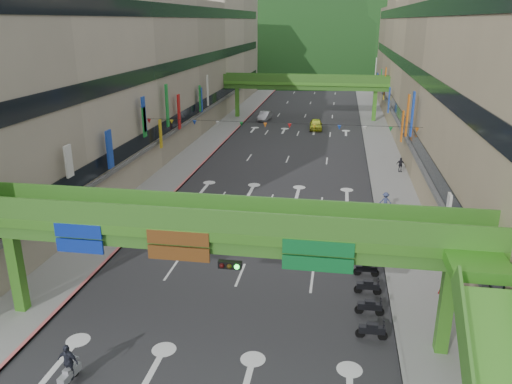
{
  "coord_description": "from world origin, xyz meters",
  "views": [
    {
      "loc": [
        5.6,
        -15.41,
        15.19
      ],
      "look_at": [
        0.0,
        18.0,
        3.5
      ],
      "focal_mm": 35.0,
      "sensor_mm": 36.0,
      "label": 1
    }
  ],
  "objects_px": {
    "scooter_rider_near": "(204,222)",
    "car_silver": "(265,116)",
    "car_yellow": "(316,124)",
    "overpass_near": "(231,245)",
    "scooter_rider_mid": "(287,213)",
    "pedestrian_red": "(446,284)"
  },
  "relations": [
    {
      "from": "scooter_rider_near",
      "to": "pedestrian_red",
      "type": "distance_m",
      "value": 17.34
    },
    {
      "from": "scooter_rider_near",
      "to": "car_silver",
      "type": "xyz_separation_m",
      "value": [
        -2.23,
        45.04,
        -0.23
      ]
    },
    {
      "from": "car_yellow",
      "to": "scooter_rider_mid",
      "type": "bearing_deg",
      "value": -93.88
    },
    {
      "from": "overpass_near",
      "to": "scooter_rider_mid",
      "type": "distance_m",
      "value": 15.58
    },
    {
      "from": "car_silver",
      "to": "pedestrian_red",
      "type": "height_order",
      "value": "pedestrian_red"
    },
    {
      "from": "car_silver",
      "to": "car_yellow",
      "type": "relative_size",
      "value": 0.97
    },
    {
      "from": "overpass_near",
      "to": "scooter_rider_near",
      "type": "bearing_deg",
      "value": 111.16
    },
    {
      "from": "scooter_rider_mid",
      "to": "car_yellow",
      "type": "xyz_separation_m",
      "value": [
        0.25,
        36.8,
        -0.31
      ]
    },
    {
      "from": "overpass_near",
      "to": "car_yellow",
      "type": "relative_size",
      "value": 6.28
    },
    {
      "from": "scooter_rider_near",
      "to": "car_yellow",
      "type": "height_order",
      "value": "scooter_rider_near"
    },
    {
      "from": "car_yellow",
      "to": "pedestrian_red",
      "type": "bearing_deg",
      "value": -81.28
    },
    {
      "from": "car_yellow",
      "to": "pedestrian_red",
      "type": "height_order",
      "value": "pedestrian_red"
    },
    {
      "from": "pedestrian_red",
      "to": "overpass_near",
      "type": "bearing_deg",
      "value": -148.67
    },
    {
      "from": "scooter_rider_mid",
      "to": "scooter_rider_near",
      "type": "bearing_deg",
      "value": -157.29
    },
    {
      "from": "car_silver",
      "to": "car_yellow",
      "type": "height_order",
      "value": "car_yellow"
    },
    {
      "from": "scooter_rider_near",
      "to": "overpass_near",
      "type": "bearing_deg",
      "value": -68.84
    },
    {
      "from": "scooter_rider_mid",
      "to": "car_silver",
      "type": "relative_size",
      "value": 0.48
    },
    {
      "from": "scooter_rider_near",
      "to": "car_silver",
      "type": "relative_size",
      "value": 0.47
    },
    {
      "from": "scooter_rider_mid",
      "to": "car_yellow",
      "type": "bearing_deg",
      "value": 89.61
    },
    {
      "from": "car_silver",
      "to": "car_yellow",
      "type": "bearing_deg",
      "value": -28.87
    },
    {
      "from": "scooter_rider_near",
      "to": "car_silver",
      "type": "distance_m",
      "value": 45.09
    },
    {
      "from": "overpass_near",
      "to": "car_silver",
      "type": "bearing_deg",
      "value": 97.0
    }
  ]
}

